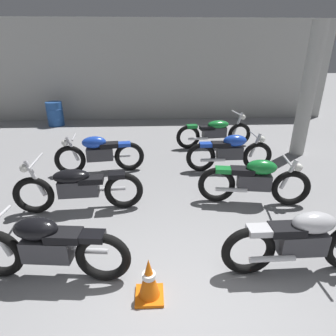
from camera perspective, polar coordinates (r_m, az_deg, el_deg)
ground_plane at (r=3.28m, az=2.96°, el=-29.86°), size 60.00×60.00×0.00m
back_wall at (r=11.26m, az=-1.76°, el=18.97°), size 12.96×0.24×3.60m
support_pillar at (r=7.97m, az=26.35°, el=13.49°), size 0.36×0.36×3.20m
motorcycle_left_row_0 at (r=3.74m, az=-23.23°, el=-14.43°), size 1.97×0.48×0.88m
motorcycle_left_row_1 at (r=5.02m, az=-17.74°, el=-3.64°), size 2.17×0.68×0.97m
motorcycle_left_row_2 at (r=6.47m, az=-13.70°, el=2.95°), size 1.97×0.55×0.88m
motorcycle_right_row_0 at (r=3.90m, az=25.52°, el=-13.10°), size 1.97×0.48×0.88m
motorcycle_right_row_1 at (r=5.23m, az=17.10°, el=-2.39°), size 1.96×0.52×0.88m
motorcycle_right_row_2 at (r=6.53m, az=12.42°, el=3.25°), size 1.97×0.48×0.88m
motorcycle_right_row_3 at (r=8.07m, az=9.43°, el=7.25°), size 2.17×0.68×0.97m
oil_drum at (r=11.10m, az=-21.83°, el=10.12°), size 0.59×0.59×0.85m
traffic_cone at (r=3.36m, az=-3.86°, el=-21.55°), size 0.32×0.32×0.54m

